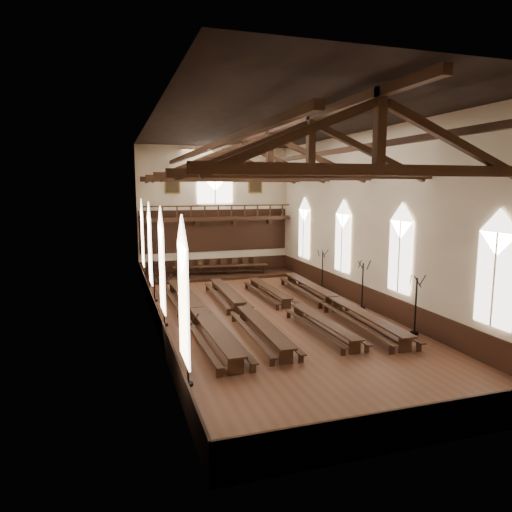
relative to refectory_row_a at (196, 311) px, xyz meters
The scene contains 21 objects.
ground 3.96m from the refectory_row_a, ahead, with size 26.00×26.00×0.00m, color brown.
room_walls 7.07m from the refectory_row_a, ahead, with size 26.00×26.00×26.00m.
wainscot_band 3.91m from the refectory_row_a, ahead, with size 12.00×26.00×1.20m.
side_windows 5.04m from the refectory_row_a, ahead, with size 11.85×19.80×4.50m.
end_window 14.91m from the refectory_row_a, 72.96° to the left, with size 2.80×0.12×3.80m.
minstrels_gallery 13.54m from the refectory_row_a, 72.65° to the left, with size 11.80×1.24×3.70m.
portraits 14.86m from the refectory_row_a, 72.96° to the left, with size 7.75×0.09×1.45m.
roof_trusses 8.59m from the refectory_row_a, ahead, with size 11.70×25.70×2.80m.
refectory_row_a is the anchor object (origin of this frame).
refectory_row_b 2.48m from the refectory_row_a, ahead, with size 1.60×14.19×0.72m.
refectory_row_c 5.34m from the refectory_row_a, ahead, with size 1.49×13.75×0.68m.
refectory_row_d 7.83m from the refectory_row_a, ahead, with size 1.84×14.68×0.77m.
dais 11.95m from the refectory_row_a, 70.65° to the left, with size 11.40×3.04×0.20m, color black.
high_table 11.94m from the refectory_row_a, 70.65° to the left, with size 7.33×1.79×0.68m.
high_chairs 12.63m from the refectory_row_a, 71.74° to the left, with size 6.84×0.54×1.10m.
candelabrum_left_near 7.58m from the refectory_row_a, 102.47° to the right, with size 0.76×0.75×2.56m.
candelabrum_left_mid 1.65m from the refectory_row_a, behind, with size 0.79×0.73×2.59m.
candelabrum_left_far 5.38m from the refectory_row_a, 107.73° to the left, with size 0.74×0.80×2.62m.
candelabrum_right_near 10.72m from the refectory_row_a, 28.02° to the right, with size 0.78×0.88×2.87m.
candelabrum_right_mid 9.47m from the refectory_row_a, ahead, with size 0.85×0.79×2.80m.
candelabrum_right_far 10.65m from the refectory_row_a, 27.30° to the left, with size 0.81×0.80×2.73m.
Camera 1 is at (-7.87, -22.38, 6.90)m, focal length 32.00 mm.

